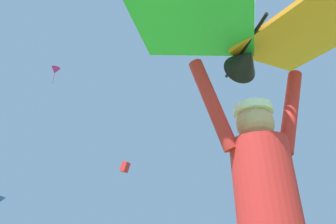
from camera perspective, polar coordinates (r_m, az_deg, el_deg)
kite_flyer_person at (r=1.70m, az=19.50°, el=-19.63°), size 0.81×0.40×1.92m
held_stunt_kite at (r=2.12m, az=15.49°, el=13.88°), size 1.79×1.09×0.40m
distant_kite_magenta_high_right at (r=39.10m, az=-21.47°, el=7.66°), size 1.38×1.48×2.49m
distant_kite_red_low_left at (r=38.57m, az=-8.53°, el=-10.74°), size 1.39×1.35×1.52m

